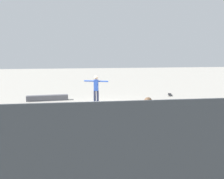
{
  "coord_description": "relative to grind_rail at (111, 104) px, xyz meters",
  "views": [
    {
      "loc": [
        1.67,
        13.46,
        2.96
      ],
      "look_at": [
        -0.23,
        0.49,
        1.0
      ],
      "focal_mm": 42.53,
      "sensor_mm": 36.0,
      "label": 1
    }
  ],
  "objects": [
    {
      "name": "skateboard_main",
      "position": [
        0.97,
        -0.56,
        -0.06
      ],
      "size": [
        0.37,
        0.82,
        0.09
      ],
      "rotation": [
        0.0,
        0.0,
        1.76
      ],
      "color": "teal",
      "rests_on": "ground_plane"
    },
    {
      "name": "skater_main",
      "position": [
        0.72,
        -0.4,
        0.81
      ],
      "size": [
        1.26,
        0.51,
        1.62
      ],
      "rotation": [
        0.0,
        0.0,
        2.8
      ],
      "color": "#2D3351",
      "rests_on": "ground_plane"
    },
    {
      "name": "bystander_grey_shirt",
      "position": [
        -0.18,
        6.34,
        0.79
      ],
      "size": [
        0.34,
        0.28,
        1.64
      ],
      "rotation": [
        0.0,
        0.0,
        2.49
      ],
      "color": "black",
      "rests_on": "ground_plane"
    },
    {
      "name": "back_fence",
      "position": [
        0.23,
        8.73,
        0.88
      ],
      "size": [
        24.0,
        0.06,
        2.02
      ],
      "primitive_type": "cube",
      "color": "#383D42",
      "rests_on": "ground_plane"
    },
    {
      "name": "loose_skateboard_black",
      "position": [
        -4.34,
        -2.96,
        -0.06
      ],
      "size": [
        0.45,
        0.82,
        0.09
      ],
      "rotation": [
        0.0,
        0.0,
        1.24
      ],
      "color": "black",
      "rests_on": "ground_plane"
    },
    {
      "name": "ground_plane",
      "position": [
        0.23,
        0.01,
        -0.13
      ],
      "size": [
        60.0,
        60.0,
        0.0
      ],
      "primitive_type": "plane",
      "color": "#ADA89E"
    },
    {
      "name": "skate_ledge",
      "position": [
        3.45,
        -2.31,
        0.03
      ],
      "size": [
        2.42,
        0.58,
        0.32
      ],
      "primitive_type": "cube",
      "rotation": [
        0.0,
        0.0,
        0.09
      ],
      "color": "#595960",
      "rests_on": "ground_plane"
    },
    {
      "name": "grind_rail",
      "position": [
        0.0,
        0.0,
        0.0
      ],
      "size": [
        2.45,
        0.53,
        0.31
      ],
      "rotation": [
        0.0,
        0.0,
        -0.12
      ],
      "color": "black",
      "rests_on": "ground_plane"
    }
  ]
}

